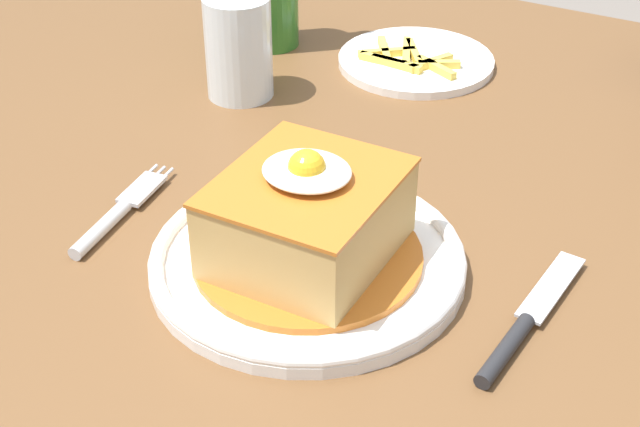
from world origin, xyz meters
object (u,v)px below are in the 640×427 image
knife (519,331)px  drinking_glass (239,54)px  fork (115,216)px  side_plate_fries (415,61)px  main_plate (308,260)px

knife → drinking_glass: bearing=149.0°
knife → drinking_glass: (-0.37, 0.22, 0.04)m
fork → knife: bearing=3.6°
drinking_glass → side_plate_fries: drinking_glass is taller
main_plate → knife: bearing=0.6°
drinking_glass → side_plate_fries: 0.20m
fork → knife: (0.34, 0.02, -0.00)m
main_plate → side_plate_fries: main_plate is taller
knife → drinking_glass: size_ratio=1.58×
drinking_glass → fork: bearing=-82.3°
fork → drinking_glass: (-0.03, 0.25, 0.04)m
knife → side_plate_fries: size_ratio=0.98×
fork → side_plate_fries: 0.41m
fork → drinking_glass: drinking_glass is taller
side_plate_fries → fork: bearing=-103.8°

